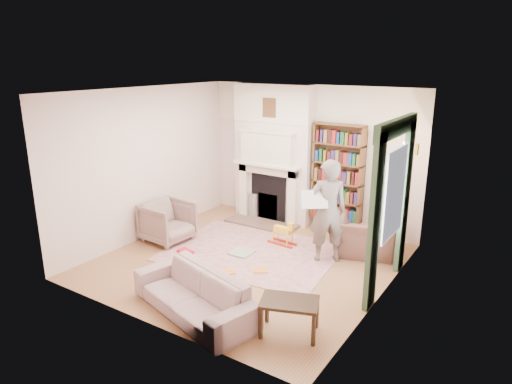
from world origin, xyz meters
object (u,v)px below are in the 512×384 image
Objects in this scene: armchair_reading at (365,236)px; sofa at (194,294)px; coffee_table at (289,317)px; man_reading at (328,211)px; bookcase at (338,173)px; paraffin_heater at (254,205)px; armchair_left at (168,222)px; rocking_horse at (282,233)px.

armchair_reading reaches higher than sofa.
sofa is 2.77× the size of coffee_table.
coffee_table is (0.52, -2.20, -0.65)m from man_reading.
bookcase is 0.95× the size of sofa.
paraffin_heater is (-2.72, 3.35, 0.05)m from coffee_table.
armchair_left is 1.56× the size of rocking_horse.
bookcase reaches higher than armchair_reading.
rocking_horse is at bearing -48.19° from man_reading.
man_reading is at bearing 83.10° from coffee_table.
coffee_table is at bearing -75.16° from bookcase.
armchair_reading is at bearing -11.67° from paraffin_heater.
bookcase is 2.64× the size of coffee_table.
armchair_reading is 0.59× the size of man_reading.
armchair_left reaches higher than coffee_table.
armchair_reading is 1.95× the size of rocking_horse.
coffee_table is at bearing 27.90° from sofa.
armchair_reading reaches higher than rocking_horse.
bookcase is 1.47m from man_reading.
armchair_reading reaches higher than paraffin_heater.
armchair_reading is 1.46m from rocking_horse.
sofa is at bearing -81.57° from rocking_horse.
bookcase is 3.82m from coffee_table.
coffee_table is (1.29, 0.28, -0.06)m from sofa.
armchair_reading is 0.53× the size of sofa.
coffee_table is (0.07, -2.80, -0.11)m from armchair_reading.
sofa is 2.67m from rocking_horse.
armchair_left is 2.06m from paraffin_heater.
rocking_horse is (1.88, 0.99, -0.14)m from armchair_left.
armchair_left is at bearing 156.68° from sofa.
man_reading reaches higher than rocking_horse.
sofa is 1.32m from coffee_table.
man_reading is (0.77, 2.48, 0.59)m from sofa.
paraffin_heater is 1.05× the size of rocking_horse.
rocking_horse is (1.25, -0.96, -0.04)m from paraffin_heater.
sofa is at bearing 49.58° from armchair_reading.
armchair_reading is at bearing -41.40° from bookcase.
armchair_reading is at bearing 84.23° from sofa.
armchair_reading is 1.47× the size of coffee_table.
man_reading is (-0.45, -0.60, 0.54)m from armchair_reading.
sofa is at bearing 171.88° from coffee_table.
man_reading reaches higher than coffee_table.
man_reading is 2.36m from coffee_table.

